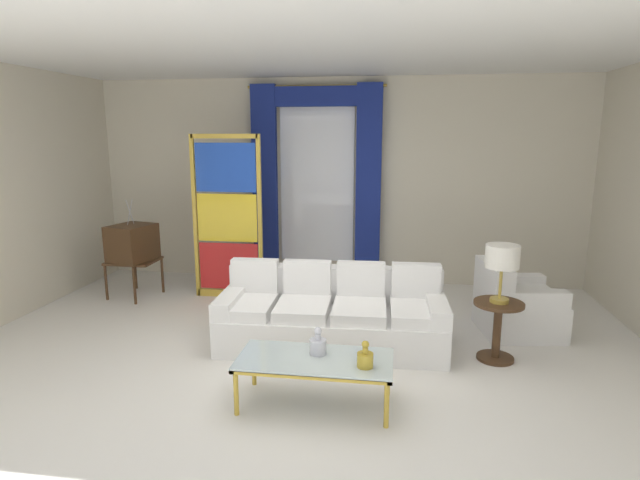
% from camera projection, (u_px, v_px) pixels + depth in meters
% --- Properties ---
extents(ground_plane, '(16.00, 16.00, 0.00)m').
position_uv_depth(ground_plane, '(298.00, 363.00, 5.04)').
color(ground_plane, white).
extents(wall_rear, '(8.00, 0.12, 3.00)m').
position_uv_depth(wall_rear, '(336.00, 181.00, 7.69)').
color(wall_rear, beige).
rests_on(wall_rear, ground).
extents(ceiling_slab, '(8.00, 7.60, 0.04)m').
position_uv_depth(ceiling_slab, '(310.00, 51.00, 5.20)').
color(ceiling_slab, white).
extents(curtained_window, '(2.00, 0.17, 2.70)m').
position_uv_depth(curtained_window, '(316.00, 166.00, 7.53)').
color(curtained_window, white).
rests_on(curtained_window, ground).
extents(couch_white_long, '(2.37, 1.01, 0.86)m').
position_uv_depth(couch_white_long, '(332.00, 316.00, 5.45)').
color(couch_white_long, white).
rests_on(couch_white_long, ground).
extents(coffee_table, '(1.26, 0.59, 0.41)m').
position_uv_depth(coffee_table, '(315.00, 362.00, 4.20)').
color(coffee_table, silver).
rests_on(coffee_table, ground).
extents(bottle_blue_decanter, '(0.14, 0.14, 0.23)m').
position_uv_depth(bottle_blue_decanter, '(318.00, 345.00, 4.26)').
color(bottle_blue_decanter, silver).
rests_on(bottle_blue_decanter, coffee_table).
extents(bottle_crystal_tall, '(0.13, 0.13, 0.22)m').
position_uv_depth(bottle_crystal_tall, '(365.00, 358.00, 4.02)').
color(bottle_crystal_tall, gold).
rests_on(bottle_crystal_tall, coffee_table).
extents(vintage_tv, '(0.63, 0.69, 1.35)m').
position_uv_depth(vintage_tv, '(132.00, 244.00, 6.98)').
color(vintage_tv, '#472D19').
rests_on(vintage_tv, ground).
extents(armchair_white, '(0.93, 0.92, 0.80)m').
position_uv_depth(armchair_white, '(514.00, 307.00, 5.78)').
color(armchair_white, white).
rests_on(armchair_white, ground).
extents(stained_glass_divider, '(0.95, 0.05, 2.20)m').
position_uv_depth(stained_glass_divider, '(227.00, 221.00, 6.87)').
color(stained_glass_divider, gold).
rests_on(stained_glass_divider, ground).
extents(peacock_figurine, '(0.44, 0.60, 0.50)m').
position_uv_depth(peacock_figurine, '(260.00, 290.00, 6.64)').
color(peacock_figurine, beige).
rests_on(peacock_figurine, ground).
extents(round_side_table, '(0.48, 0.48, 0.59)m').
position_uv_depth(round_side_table, '(497.00, 325.00, 5.05)').
color(round_side_table, '#472D19').
rests_on(round_side_table, ground).
extents(table_lamp_brass, '(0.32, 0.32, 0.57)m').
position_uv_depth(table_lamp_brass, '(502.00, 259.00, 4.92)').
color(table_lamp_brass, '#B29338').
rests_on(table_lamp_brass, round_side_table).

